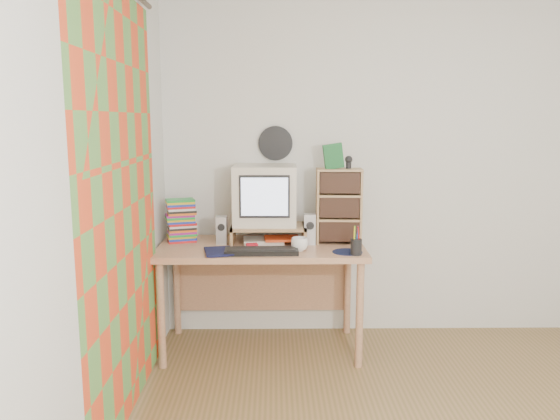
{
  "coord_description": "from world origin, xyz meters",
  "views": [
    {
      "loc": [
        -0.94,
        -2.26,
        1.61
      ],
      "look_at": [
        -0.9,
        1.33,
        1.0
      ],
      "focal_mm": 35.0,
      "sensor_mm": 36.0,
      "label": 1
    }
  ],
  "objects_px": {
    "crt_monitor": "(265,195)",
    "keyboard": "(262,251)",
    "diary": "(205,251)",
    "mug": "(300,244)",
    "cd_rack": "(339,206)",
    "dvd_stack": "(181,223)",
    "desk": "(261,262)"
  },
  "relations": [
    {
      "from": "crt_monitor",
      "to": "dvd_stack",
      "type": "xyz_separation_m",
      "value": [
        -0.59,
        -0.02,
        -0.19
      ]
    },
    {
      "from": "keyboard",
      "to": "cd_rack",
      "type": "relative_size",
      "value": 0.91
    },
    {
      "from": "dvd_stack",
      "to": "crt_monitor",
      "type": "bearing_deg",
      "value": -14.57
    },
    {
      "from": "dvd_stack",
      "to": "diary",
      "type": "height_order",
      "value": "dvd_stack"
    },
    {
      "from": "cd_rack",
      "to": "mug",
      "type": "bearing_deg",
      "value": -135.68
    },
    {
      "from": "crt_monitor",
      "to": "diary",
      "type": "relative_size",
      "value": 2.05
    },
    {
      "from": "dvd_stack",
      "to": "mug",
      "type": "bearing_deg",
      "value": -36.07
    },
    {
      "from": "crt_monitor",
      "to": "diary",
      "type": "height_order",
      "value": "crt_monitor"
    },
    {
      "from": "keyboard",
      "to": "cd_rack",
      "type": "xyz_separation_m",
      "value": [
        0.53,
        0.32,
        0.24
      ]
    },
    {
      "from": "diary",
      "to": "mug",
      "type": "bearing_deg",
      "value": -4.28
    },
    {
      "from": "dvd_stack",
      "to": "diary",
      "type": "xyz_separation_m",
      "value": [
        0.21,
        -0.36,
        -0.11
      ]
    },
    {
      "from": "keyboard",
      "to": "dvd_stack",
      "type": "distance_m",
      "value": 0.69
    },
    {
      "from": "crt_monitor",
      "to": "keyboard",
      "type": "xyz_separation_m",
      "value": [
        -0.02,
        -0.38,
        -0.31
      ]
    },
    {
      "from": "keyboard",
      "to": "diary",
      "type": "bearing_deg",
      "value": 178.7
    },
    {
      "from": "crt_monitor",
      "to": "mug",
      "type": "height_order",
      "value": "crt_monitor"
    },
    {
      "from": "crt_monitor",
      "to": "dvd_stack",
      "type": "relative_size",
      "value": 1.61
    },
    {
      "from": "crt_monitor",
      "to": "keyboard",
      "type": "distance_m",
      "value": 0.49
    },
    {
      "from": "dvd_stack",
      "to": "mug",
      "type": "xyz_separation_m",
      "value": [
        0.82,
        -0.29,
        -0.09
      ]
    },
    {
      "from": "cd_rack",
      "to": "diary",
      "type": "distance_m",
      "value": 0.98
    },
    {
      "from": "cd_rack",
      "to": "diary",
      "type": "relative_size",
      "value": 2.44
    },
    {
      "from": "crt_monitor",
      "to": "cd_rack",
      "type": "height_order",
      "value": "crt_monitor"
    },
    {
      "from": "mug",
      "to": "diary",
      "type": "xyz_separation_m",
      "value": [
        -0.61,
        -0.07,
        -0.02
      ]
    },
    {
      "from": "diary",
      "to": "crt_monitor",
      "type": "bearing_deg",
      "value": 34.17
    },
    {
      "from": "keyboard",
      "to": "mug",
      "type": "xyz_separation_m",
      "value": [
        0.25,
        0.07,
        0.03
      ]
    },
    {
      "from": "crt_monitor",
      "to": "desk",
      "type": "bearing_deg",
      "value": -105.05
    },
    {
      "from": "dvd_stack",
      "to": "cd_rack",
      "type": "relative_size",
      "value": 0.52
    },
    {
      "from": "dvd_stack",
      "to": "cd_rack",
      "type": "distance_m",
      "value": 1.11
    },
    {
      "from": "desk",
      "to": "dvd_stack",
      "type": "distance_m",
      "value": 0.63
    },
    {
      "from": "keyboard",
      "to": "cd_rack",
      "type": "bearing_deg",
      "value": 29.44
    },
    {
      "from": "desk",
      "to": "cd_rack",
      "type": "relative_size",
      "value": 2.7
    },
    {
      "from": "diary",
      "to": "dvd_stack",
      "type": "bearing_deg",
      "value": 109.14
    },
    {
      "from": "crt_monitor",
      "to": "cd_rack",
      "type": "bearing_deg",
      "value": -6.09
    }
  ]
}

